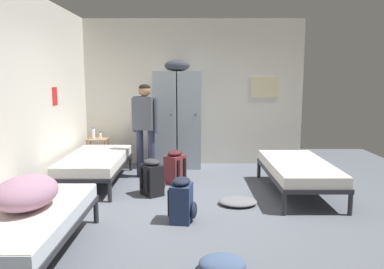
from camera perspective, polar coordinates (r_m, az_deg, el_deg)
ground_plane at (r=5.25m, az=0.00°, el=-10.74°), size 8.35×8.35×0.00m
room_backdrop at (r=6.28m, az=-10.83°, el=5.68°), size 4.39×5.28×2.87m
locker_bank at (r=7.33m, az=-2.30°, el=2.56°), size 0.90×0.55×2.07m
shelf_unit at (r=7.56m, az=-14.06°, el=-2.29°), size 0.38×0.30×0.57m
bed_right at (r=5.92m, az=15.57°, el=-4.99°), size 0.90×1.90×0.49m
bed_left_front at (r=4.02m, az=-23.68°, el=-11.87°), size 0.90×1.90×0.49m
bed_left_rear at (r=6.40m, az=-14.37°, el=-3.93°), size 0.90×1.90×0.49m
bedding_heap at (r=4.00m, az=-23.75°, el=-7.99°), size 0.57×0.76×0.31m
person_traveler at (r=6.60m, az=-7.15°, el=1.92°), size 0.49×0.32×1.62m
water_bottle at (r=7.55m, az=-14.70°, el=0.16°), size 0.06×0.06×0.22m
lotion_bottle at (r=7.46m, az=-13.69°, el=-0.17°), size 0.05×0.05×0.14m
backpack_black at (r=5.70m, az=-6.05°, el=-6.50°), size 0.42×0.41×0.55m
backpack_maroon at (r=6.32m, az=-2.71°, el=-4.96°), size 0.41×0.40×0.55m
backpack_navy at (r=4.66m, az=-1.55°, el=-9.92°), size 0.37×0.36×0.55m
clothes_pile_denim at (r=3.63m, az=4.52°, el=-18.81°), size 0.43×0.36×0.14m
clothes_pile_grey at (r=5.34m, az=6.84°, el=-9.97°), size 0.53×0.44×0.09m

